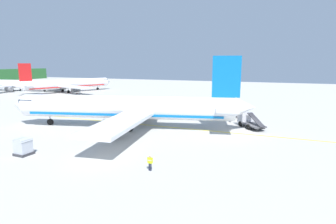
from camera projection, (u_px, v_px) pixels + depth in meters
name	position (u px, v px, depth m)	size (l,w,h in m)	color
ground	(29.00, 112.00, 60.92)	(240.00, 320.00, 0.20)	#B7B5AD
airliner_foreground	(128.00, 108.00, 45.37)	(34.32, 41.17, 11.90)	white
airliner_mid_apron	(67.00, 84.00, 101.21)	(35.88, 30.15, 10.72)	white
airliner_far_taxiway	(18.00, 84.00, 105.94)	(27.74, 33.43, 9.57)	white
service_truck_fuel	(223.00, 109.00, 55.09)	(3.64, 6.92, 2.98)	silver
service_truck_baggage	(248.00, 120.00, 46.31)	(5.86, 5.13, 2.55)	silver
cargo_container_near	(23.00, 147.00, 32.06)	(1.78, 1.78, 2.10)	#333338
crew_marshaller	(230.00, 117.00, 50.23)	(0.28, 0.63, 1.69)	#191E33
crew_loader_left	(210.00, 115.00, 51.80)	(0.49, 0.48, 1.70)	#191E33
crew_loader_right	(150.00, 162.00, 27.33)	(0.24, 0.63, 1.60)	#191E33
crew_supervisor	(103.00, 130.00, 40.04)	(0.47, 0.50, 1.70)	#191E33
apron_guide_line	(160.00, 126.00, 46.91)	(0.30, 60.00, 0.01)	yellow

